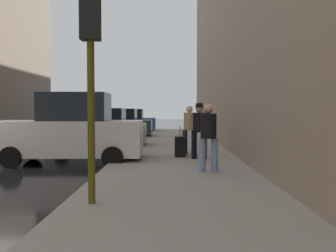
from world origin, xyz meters
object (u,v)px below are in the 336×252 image
object	(u,v)px
parked_blue_sedan	(128,121)
fire_hydrant	(141,136)
parked_dark_green_sedan	(118,124)
traffic_light	(91,46)
pedestrian_in_jeans	(208,134)
pedestrian_with_fedora	(199,128)
parked_white_van	(71,131)
parked_gray_coupe	(99,129)
rolling_suitcase	(180,146)
pedestrian_in_tan_coat	(189,127)

from	to	relation	value
parked_blue_sedan	fire_hydrant	xyz separation A→B (m)	(1.80, -11.11, -0.35)
parked_dark_green_sedan	traffic_light	distance (m)	16.56
pedestrian_in_jeans	pedestrian_with_fedora	bearing A→B (deg)	90.57
parked_white_van	parked_gray_coupe	size ratio (longest dim) A/B	1.10
rolling_suitcase	fire_hydrant	bearing A→B (deg)	109.90
parked_white_van	pedestrian_with_fedora	distance (m)	4.10
parked_gray_coupe	parked_white_van	bearing A→B (deg)	-90.00
pedestrian_in_jeans	parked_dark_green_sedan	bearing A→B (deg)	107.36
fire_hydrant	pedestrian_with_fedora	size ratio (longest dim) A/B	0.40
pedestrian_in_tan_coat	rolling_suitcase	size ratio (longest dim) A/B	1.64
traffic_light	parked_white_van	bearing A→B (deg)	108.09
pedestrian_in_jeans	pedestrian_with_fedora	world-z (taller)	pedestrian_with_fedora
parked_gray_coupe	pedestrian_in_tan_coat	size ratio (longest dim) A/B	2.46
parked_gray_coupe	fire_hydrant	world-z (taller)	parked_gray_coupe
parked_white_van	rolling_suitcase	xyz separation A→B (m)	(3.50, 0.67, -0.54)
pedestrian_in_jeans	parked_blue_sedan	bearing A→B (deg)	102.26
fire_hydrant	traffic_light	xyz separation A→B (m)	(0.05, -11.02, 2.26)
traffic_light	parked_gray_coupe	bearing A→B (deg)	100.04
parked_white_van	traffic_light	xyz separation A→B (m)	(1.85, -5.68, 1.73)
parked_white_van	parked_dark_green_sedan	bearing A→B (deg)	90.00
parked_white_van	parked_dark_green_sedan	distance (m)	10.67
fire_hydrant	pedestrian_in_jeans	bearing A→B (deg)	-73.56
parked_blue_sedan	pedestrian_in_tan_coat	xyz separation A→B (m)	(3.85, -15.02, 0.26)
traffic_light	pedestrian_in_tan_coat	bearing A→B (deg)	74.30
pedestrian_in_jeans	pedestrian_in_tan_coat	bearing A→B (deg)	93.93
pedestrian_with_fedora	pedestrian_in_tan_coat	bearing A→B (deg)	100.55
parked_blue_sedan	traffic_light	size ratio (longest dim) A/B	1.17
pedestrian_in_jeans	rolling_suitcase	world-z (taller)	pedestrian_in_jeans
traffic_light	rolling_suitcase	world-z (taller)	traffic_light
parked_blue_sedan	pedestrian_with_fedora	world-z (taller)	pedestrian_with_fedora
parked_white_van	parked_gray_coupe	distance (m)	4.80
fire_hydrant	rolling_suitcase	size ratio (longest dim) A/B	0.68
pedestrian_in_tan_coat	parked_blue_sedan	bearing A→B (deg)	104.38
rolling_suitcase	pedestrian_in_jeans	bearing A→B (deg)	-78.88
fire_hydrant	pedestrian_in_jeans	distance (m)	8.22
pedestrian_in_tan_coat	parked_white_van	bearing A→B (deg)	-159.62
pedestrian_in_tan_coat	pedestrian_in_jeans	distance (m)	3.95
parked_white_van	rolling_suitcase	bearing A→B (deg)	10.80
parked_dark_green_sedan	pedestrian_in_tan_coat	distance (m)	10.01
parked_gray_coupe	fire_hydrant	size ratio (longest dim) A/B	5.97
pedestrian_in_tan_coat	rolling_suitcase	bearing A→B (deg)	-114.87
pedestrian_in_tan_coat	rolling_suitcase	distance (m)	1.04
parked_dark_green_sedan	traffic_light	bearing A→B (deg)	-83.53
parked_white_van	pedestrian_in_tan_coat	world-z (taller)	parked_white_van
parked_blue_sedan	pedestrian_in_tan_coat	world-z (taller)	pedestrian_in_tan_coat
parked_gray_coupe	parked_dark_green_sedan	distance (m)	5.88
parked_gray_coupe	parked_dark_green_sedan	world-z (taller)	same
parked_dark_green_sedan	traffic_light	size ratio (longest dim) A/B	1.17
fire_hydrant	pedestrian_in_tan_coat	bearing A→B (deg)	-62.39
parked_gray_coupe	fire_hydrant	xyz separation A→B (m)	(1.80, 0.55, -0.35)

